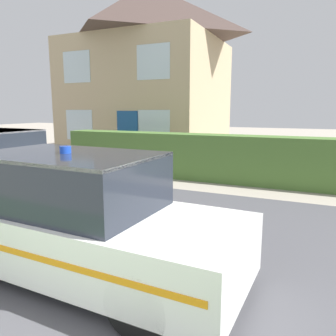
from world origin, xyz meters
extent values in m
cube|color=#4C4C51|center=(0.00, 4.35, 0.01)|extent=(28.00, 6.48, 0.01)
cube|color=#4C7233|center=(-0.51, 9.18, 0.70)|extent=(10.65, 0.88, 1.40)
cylinder|color=black|center=(0.81, 2.01, 0.35)|extent=(0.68, 0.22, 0.68)
cylinder|color=black|center=(0.86, 3.46, 0.35)|extent=(0.68, 0.22, 0.68)
cylinder|color=black|center=(-1.82, 3.54, 0.35)|extent=(0.68, 0.22, 0.68)
cube|color=white|center=(-0.51, 2.77, 0.56)|extent=(4.37, 1.79, 0.71)
cube|color=#232833|center=(-0.68, 2.78, 1.26)|extent=(2.36, 1.56, 0.69)
cube|color=white|center=(-0.68, 2.78, 1.59)|extent=(2.36, 1.56, 0.04)
cube|color=orange|center=(-0.53, 1.94, 0.61)|extent=(4.10, 0.14, 0.07)
cube|color=orange|center=(-0.48, 3.60, 0.61)|extent=(4.10, 0.14, 0.07)
cylinder|color=blue|center=(-0.68, 2.78, 1.65)|extent=(0.14, 0.14, 0.09)
cylinder|color=black|center=(-4.88, 6.67, 0.33)|extent=(0.64, 0.22, 0.64)
cylinder|color=black|center=(-4.93, 5.15, 0.33)|extent=(0.64, 0.22, 0.64)
cube|color=tan|center=(-5.50, 14.04, 2.65)|extent=(6.63, 6.01, 5.31)
pyramid|color=#473833|center=(-5.50, 14.04, 6.59)|extent=(6.96, 6.31, 2.57)
cube|color=navy|center=(-4.85, 11.03, 1.05)|extent=(1.00, 0.02, 2.10)
cube|color=silver|center=(-7.32, 11.03, 1.49)|extent=(1.40, 0.02, 1.30)
cube|color=silver|center=(-3.67, 11.03, 1.49)|extent=(1.40, 0.02, 1.30)
cube|color=silver|center=(-7.32, 11.03, 3.93)|extent=(1.40, 0.02, 1.30)
cube|color=silver|center=(-3.67, 11.03, 3.93)|extent=(1.40, 0.02, 1.30)
camera|label=1|loc=(2.23, -0.41, 2.15)|focal=35.00mm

